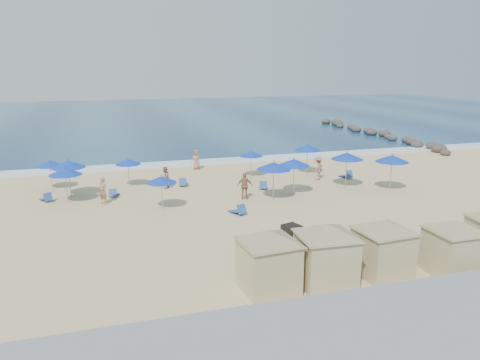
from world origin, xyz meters
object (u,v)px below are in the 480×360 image
object	(u,v)px
rock_jetty	(376,133)
umbrella_6	(251,154)
umbrella_1	(65,171)
umbrella_3	(161,180)
trash_bin	(292,233)
umbrella_8	(307,148)
beachgoer_2	(245,186)
cabana_1	(326,246)
umbrella_7	(294,162)
cabana_0	(269,253)
umbrella_0	(68,164)
beachgoer_0	(103,191)
beachgoer_3	(318,168)
cabana_2	(383,240)
umbrella_9	(347,156)
beachgoer_4	(196,160)
beachgoer_1	(165,178)
cabana_3	(454,240)
umbrella_2	(50,163)
umbrella_10	(392,158)
umbrella_5	(274,166)
umbrella_4	(128,162)

from	to	relation	value
rock_jetty	umbrella_6	size ratio (longest dim) A/B	12.54
umbrella_1	umbrella_3	world-z (taller)	umbrella_1
umbrella_6	trash_bin	bearing A→B (deg)	-99.78
trash_bin	umbrella_8	size ratio (longest dim) A/B	0.32
beachgoer_2	cabana_1	bearing A→B (deg)	101.43
umbrella_7	beachgoer_2	distance (m)	3.78
cabana_0	umbrella_0	world-z (taller)	cabana_0
beachgoer_0	umbrella_3	bearing A→B (deg)	12.38
beachgoer_3	cabana_2	bearing A→B (deg)	31.31
rock_jetty	umbrella_6	bearing A→B (deg)	-143.62
umbrella_1	umbrella_0	bearing A→B (deg)	85.14
trash_bin	umbrella_1	world-z (taller)	umbrella_1
umbrella_9	beachgoer_4	xyz separation A→B (m)	(-9.07, 8.91, -1.45)
umbrella_6	beachgoer_4	xyz separation A→B (m)	(-3.55, 3.91, -1.01)
cabana_1	beachgoer_1	world-z (taller)	cabana_1
cabana_1	umbrella_3	bearing A→B (deg)	112.21
trash_bin	umbrella_8	world-z (taller)	umbrella_8
umbrella_7	cabana_0	bearing A→B (deg)	-117.26
umbrella_1	cabana_3	bearing A→B (deg)	-44.28
cabana_0	beachgoer_4	size ratio (longest dim) A/B	2.61
cabana_1	umbrella_9	bearing A→B (deg)	57.66
umbrella_2	umbrella_7	world-z (taller)	umbrella_7
umbrella_0	umbrella_9	distance (m)	19.06
umbrella_10	beachgoer_3	world-z (taller)	umbrella_10
beachgoer_2	rock_jetty	bearing A→B (deg)	-123.56
rock_jetty	umbrella_1	distance (m)	39.84
umbrella_5	beachgoer_2	distance (m)	2.32
umbrella_5	beachgoer_2	bearing A→B (deg)	157.49
beachgoer_2	umbrella_3	bearing A→B (deg)	20.86
trash_bin	umbrella_2	world-z (taller)	umbrella_2
cabana_3	umbrella_7	world-z (taller)	cabana_3
umbrella_3	umbrella_10	size ratio (longest dim) A/B	0.82
rock_jetty	umbrella_1	xyz separation A→B (m)	(-34.87, -19.19, 1.71)
cabana_1	umbrella_9	size ratio (longest dim) A/B	1.70
cabana_3	umbrella_1	distance (m)	22.42
trash_bin	cabana_2	distance (m)	5.31
cabana_2	beachgoer_4	distance (m)	22.47
cabana_0	cabana_2	xyz separation A→B (m)	(5.02, -0.10, -0.03)
umbrella_8	beachgoer_4	bearing A→B (deg)	152.42
beachgoer_2	beachgoer_3	distance (m)	7.72
umbrella_6	umbrella_8	size ratio (longest dim) A/B	0.86
trash_bin	cabana_3	distance (m)	7.48
rock_jetty	umbrella_9	distance (m)	26.29
umbrella_7	cabana_1	bearing A→B (deg)	-107.94
umbrella_2	umbrella_7	size ratio (longest dim) A/B	0.85
umbrella_4	beachgoer_2	distance (m)	9.00
cabana_2	umbrella_1	world-z (taller)	cabana_2
cabana_0	beachgoer_0	world-z (taller)	cabana_0
rock_jetty	umbrella_8	bearing A→B (deg)	-136.16
cabana_3	umbrella_6	distance (m)	19.22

